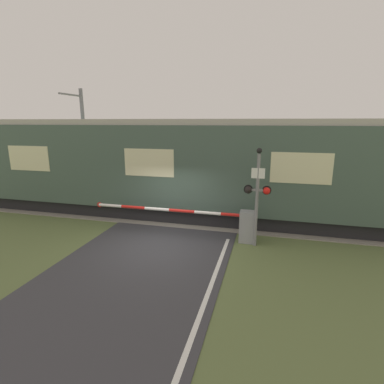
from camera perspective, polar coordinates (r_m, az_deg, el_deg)
ground_plane at (r=10.78m, az=-6.10°, el=-9.81°), size 80.00×80.00×0.00m
track_bed at (r=13.70m, az=-1.26°, el=-4.51°), size 36.00×3.20×0.13m
train at (r=13.55m, az=-5.92°, el=4.68°), size 21.10×2.76×4.31m
crossing_barrier at (r=10.90m, az=7.66°, el=-5.93°), size 6.29×0.44×1.14m
signal_post at (r=10.24m, az=12.32°, el=0.04°), size 0.91×0.26×3.39m
catenary_pole at (r=18.19m, az=-19.86°, el=9.11°), size 0.20×1.90×5.96m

